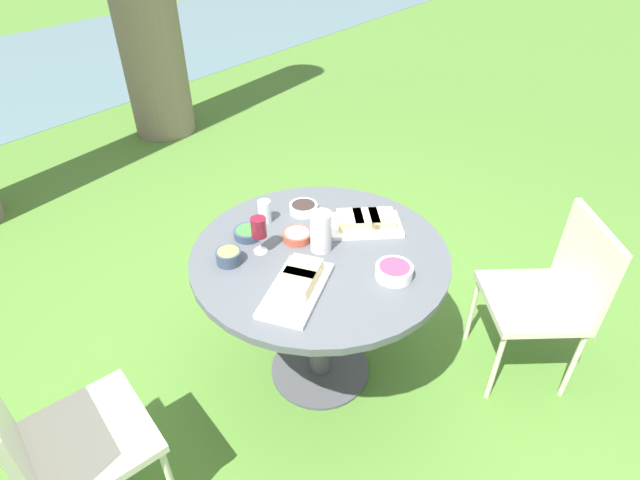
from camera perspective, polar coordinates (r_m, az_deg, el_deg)
ground_plane at (r=2.70m, az=-0.00°, el=-14.54°), size 40.00×40.00×0.00m
dining_table at (r=2.24m, az=-0.00°, el=-4.06°), size 1.12×1.12×0.78m
chair_near_left at (r=2.05m, az=-27.76°, el=-19.61°), size 0.51×0.52×0.89m
chair_near_right at (r=2.58m, az=24.97°, el=-5.14°), size 0.61×0.60×0.89m
water_pitcher at (r=2.12m, az=0.11°, el=0.99°), size 0.10×0.09×0.18m
wine_glass at (r=2.10m, az=-7.02°, el=1.28°), size 0.07×0.07×0.17m
platter_bread_main at (r=1.95m, az=-2.54°, el=-4.93°), size 0.42×0.31×0.07m
platter_charcuterie at (r=2.30m, az=5.27°, el=2.11°), size 0.37×0.38×0.07m
bowl_fries at (r=2.11m, az=-10.39°, el=-1.81°), size 0.11×0.11×0.06m
bowl_salad at (r=2.26m, az=-8.22°, el=0.84°), size 0.13×0.13×0.04m
bowl_olives at (r=2.40m, az=-1.90°, el=3.70°), size 0.14×0.14×0.04m
bowl_dip_red at (r=2.03m, az=8.47°, el=-3.51°), size 0.15×0.15×0.05m
bowl_dip_cream at (r=2.22m, az=-2.62°, el=0.52°), size 0.13×0.13×0.04m
cup_water_near at (r=2.33m, az=-6.36°, el=3.26°), size 0.06×0.06×0.11m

